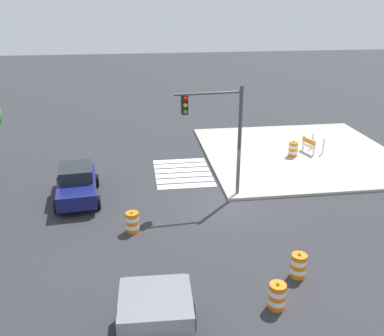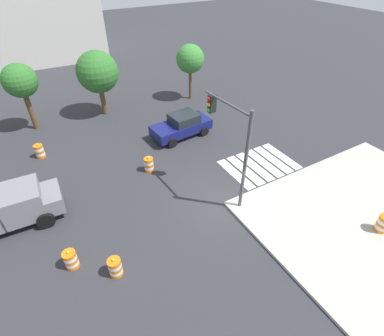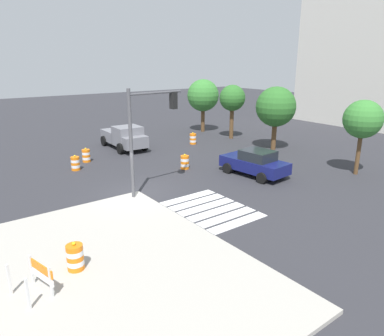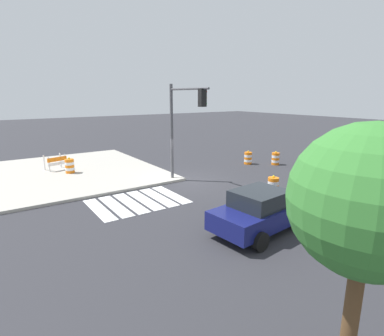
% 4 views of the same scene
% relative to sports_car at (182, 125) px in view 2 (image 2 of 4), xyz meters
% --- Properties ---
extents(ground_plane, '(120.00, 120.00, 0.00)m').
position_rel_sports_car_xyz_m(ground_plane, '(-1.47, -7.43, -0.81)').
color(ground_plane, '#2D2D33').
extents(crosswalk_stripes, '(4.35, 3.20, 0.02)m').
position_rel_sports_car_xyz_m(crosswalk_stripes, '(2.53, -5.63, -0.80)').
color(crosswalk_stripes, silver).
rests_on(crosswalk_stripes, ground).
extents(sports_car, '(4.45, 2.44, 1.63)m').
position_rel_sports_car_xyz_m(sports_car, '(0.00, 0.00, 0.00)').
color(sports_car, navy).
rests_on(sports_car, ground).
extents(pickup_truck, '(5.23, 2.52, 1.92)m').
position_rel_sports_car_xyz_m(pickup_truck, '(-11.23, -3.29, 0.16)').
color(pickup_truck, slate).
rests_on(pickup_truck, ground).
extents(traffic_barrel_near_corner, '(0.56, 0.56, 1.02)m').
position_rel_sports_car_xyz_m(traffic_barrel_near_corner, '(-9.32, -7.31, -0.36)').
color(traffic_barrel_near_corner, orange).
rests_on(traffic_barrel_near_corner, ground).
extents(traffic_barrel_crosswalk_end, '(0.56, 0.56, 1.02)m').
position_rel_sports_car_xyz_m(traffic_barrel_crosswalk_end, '(-9.32, 2.18, -0.36)').
color(traffic_barrel_crosswalk_end, orange).
rests_on(traffic_barrel_crosswalk_end, ground).
extents(traffic_barrel_median_near, '(0.56, 0.56, 1.02)m').
position_rel_sports_car_xyz_m(traffic_barrel_median_near, '(-7.80, -8.62, -0.36)').
color(traffic_barrel_median_near, orange).
rests_on(traffic_barrel_median_near, ground).
extents(traffic_barrel_median_far, '(0.56, 0.56, 1.02)m').
position_rel_sports_car_xyz_m(traffic_barrel_median_far, '(-3.74, -2.70, -0.36)').
color(traffic_barrel_median_far, orange).
rests_on(traffic_barrel_median_far, ground).
extents(traffic_barrel_on_sidewalk, '(0.56, 0.56, 1.02)m').
position_rel_sports_car_xyz_m(traffic_barrel_on_sidewalk, '(3.96, -12.76, -0.21)').
color(traffic_barrel_on_sidewalk, orange).
rests_on(traffic_barrel_on_sidewalk, sidewalk_corner).
extents(traffic_light_pole, '(0.59, 3.28, 5.50)m').
position_rel_sports_car_xyz_m(traffic_light_pole, '(-0.97, -6.90, 3.10)').
color(traffic_light_pole, '#4C4C51').
rests_on(traffic_light_pole, sidewalk_corner).
extents(street_tree_streetside_near, '(3.13, 3.13, 5.01)m').
position_rel_sports_car_xyz_m(street_tree_streetside_near, '(-3.83, 6.19, 2.61)').
color(street_tree_streetside_near, brown).
rests_on(street_tree_streetside_near, ground).
extents(street_tree_streetside_mid, '(2.33, 2.33, 4.86)m').
position_rel_sports_car_xyz_m(street_tree_streetside_mid, '(-9.07, 6.42, 2.82)').
color(street_tree_streetside_mid, brown).
rests_on(street_tree_streetside_mid, ground).
extents(street_tree_corner_lot, '(2.34, 2.34, 4.68)m').
position_rel_sports_car_xyz_m(street_tree_corner_lot, '(3.71, 5.31, 2.66)').
color(street_tree_corner_lot, brown).
rests_on(street_tree_corner_lot, ground).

